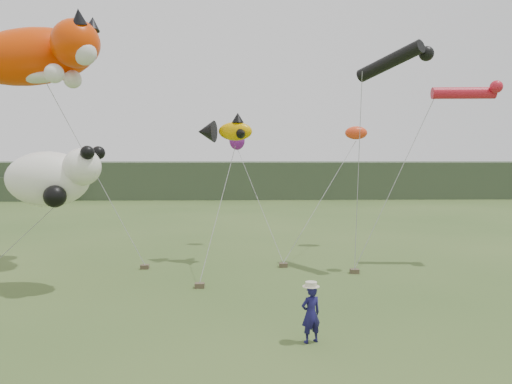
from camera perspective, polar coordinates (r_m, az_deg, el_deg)
ground at (r=14.74m, az=-1.24°, el=-14.72°), size 120.00×120.00×0.00m
headland at (r=58.78m, az=-4.73°, el=1.42°), size 90.00×13.00×4.00m
festival_attendant at (r=13.16m, az=6.29°, el=-13.69°), size 0.64×0.54×1.49m
sandbag_anchors at (r=19.98m, az=-6.74°, el=-9.40°), size 14.45×4.01×0.18m
cat_kite at (r=24.09m, az=-23.31°, el=14.22°), size 7.17×4.33×3.33m
fish_kite at (r=22.47m, az=-3.61°, el=7.00°), size 2.65×1.76×1.32m
tube_kites at (r=22.74m, az=18.98°, el=12.66°), size 6.19×2.75×2.10m
panda_kite at (r=18.95m, az=-22.15°, el=1.53°), size 3.45×2.23×2.14m
misc_kites at (r=26.51m, az=5.29°, el=6.36°), size 7.24×1.16×1.23m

